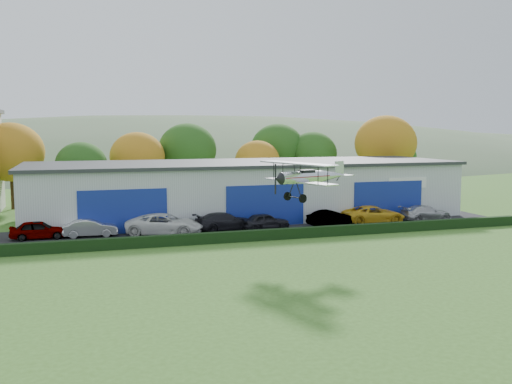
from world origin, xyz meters
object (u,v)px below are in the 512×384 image
object	(u,v)px
car_3	(225,221)
car_4	(265,221)
car_0	(38,230)
car_2	(165,224)
car_6	(374,214)
car_1	(90,228)
car_5	(331,218)
hangar	(246,189)
biplane	(308,176)
car_7	(426,213)

from	to	relation	value
car_3	car_4	world-z (taller)	car_3
car_0	car_2	bearing A→B (deg)	-97.90
car_6	car_1	bearing A→B (deg)	91.54
car_3	car_5	xyz separation A→B (m)	(9.28, -0.81, -0.05)
hangar	car_6	world-z (taller)	hangar
car_1	biplane	bearing A→B (deg)	-130.36
hangar	car_7	distance (m)	16.91
hangar	car_5	bearing A→B (deg)	-55.31
car_2	car_6	world-z (taller)	car_2
car_6	car_5	bearing A→B (deg)	98.18
car_2	car_5	bearing A→B (deg)	-72.07
car_1	car_5	xyz separation A→B (m)	(19.96, -1.19, 0.00)
car_2	car_5	world-z (taller)	car_2
car_0	hangar	bearing A→B (deg)	-71.74
hangar	car_5	world-z (taller)	hangar
biplane	car_2	bearing A→B (deg)	107.70
car_0	biplane	world-z (taller)	biplane
hangar	car_6	bearing A→B (deg)	-37.37
car_2	car_4	xyz separation A→B (m)	(8.38, -0.14, -0.15)
hangar	biplane	bearing A→B (deg)	-94.05
car_0	car_6	bearing A→B (deg)	-93.04
car_5	car_3	bearing A→B (deg)	80.57
car_1	car_6	bearing A→B (deg)	-90.63
car_3	biplane	distance (m)	12.60
hangar	car_6	xyz separation A→B (m)	(9.73, -7.43, -1.84)
car_1	car_6	distance (m)	24.31
car_4	car_5	world-z (taller)	same
hangar	car_4	distance (m)	7.93
car_6	biplane	bearing A→B (deg)	138.37
car_2	biplane	size ratio (longest dim) A/B	0.92
car_5	hangar	bearing A→B (deg)	30.22
car_1	car_5	bearing A→B (deg)	-92.07
car_1	biplane	size ratio (longest dim) A/B	0.63
car_7	biplane	xyz separation A→B (m)	(-16.26, -10.75, 4.65)
car_2	car_4	world-z (taller)	car_2
hangar	car_0	distance (m)	19.53
car_3	car_7	xyz separation A→B (m)	(18.84, -0.69, -0.04)
hangar	car_5	size ratio (longest dim) A/B	9.73
car_0	car_1	world-z (taller)	car_0
car_1	car_7	bearing A→B (deg)	-90.74
car_1	car_7	xyz separation A→B (m)	(29.52, -1.07, 0.02)
car_5	car_2	bearing A→B (deg)	84.52
car_4	biplane	distance (m)	11.73
car_0	car_3	bearing A→B (deg)	-93.29
car_1	car_3	distance (m)	10.68
car_2	car_0	bearing A→B (deg)	101.91
car_2	car_3	size ratio (longest dim) A/B	1.19
car_6	car_0	bearing A→B (deg)	91.34
car_6	car_7	size ratio (longest dim) A/B	1.15
car_2	car_4	size ratio (longest dim) A/B	1.49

